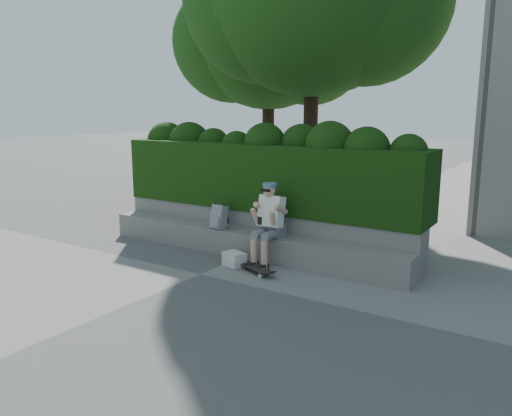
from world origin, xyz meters
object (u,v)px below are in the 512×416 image
Objects in this scene: skateboard at (254,268)px; backpack_plaid at (219,217)px; person at (269,220)px; backpack_ground at (234,259)px.

skateboard is 1.95× the size of backpack_plaid.
person is at bearing 8.35° from backpack_plaid.
backpack_ground reaches higher than skateboard.
person is at bearing 62.36° from backpack_ground.
person is at bearing 115.72° from skateboard.
skateboard is at bearing -13.88° from backpack_plaid.
person is 1.13m from backpack_plaid.
person reaches higher than skateboard.
skateboard is at bearing -86.47° from person.
person reaches higher than backpack_plaid.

